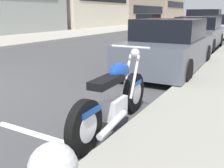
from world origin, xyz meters
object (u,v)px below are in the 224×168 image
parked_car_across_street (170,47)px  crossing_truck (203,18)px  parked_car_second_in_row (218,27)px  car_opposite_curb (148,23)px  parked_motorcycle (114,99)px  parked_car_near_corner (198,34)px

parked_car_across_street → crossing_truck: bearing=7.2°
parked_car_across_street → parked_car_second_in_row: parked_car_second_in_row is taller
parked_car_second_in_row → crossing_truck: (12.71, 3.35, 0.34)m
parked_car_across_street → parked_car_second_in_row: 11.68m
parked_car_second_in_row → car_opposite_curb: 8.61m
parked_car_second_in_row → car_opposite_curb: car_opposite_curb is taller
parked_motorcycle → car_opposite_curb: size_ratio=0.52×
parked_car_across_street → crossing_truck: (24.39, 3.71, 0.36)m
parked_car_across_street → parked_motorcycle: bearing=-174.5°
car_opposite_curb → parked_car_second_in_row: bearing=55.2°
parked_motorcycle → parked_car_second_in_row: parked_car_second_in_row is taller
parked_car_second_in_row → parked_motorcycle: bearing=-179.9°
parked_car_second_in_row → crossing_truck: crossing_truck is taller
car_opposite_curb → parked_car_near_corner: bearing=32.6°
crossing_truck → car_opposite_curb: crossing_truck is taller
parked_car_near_corner → crossing_truck: size_ratio=0.94×
parked_motorcycle → parked_car_second_in_row: (15.82, 0.87, 0.26)m
crossing_truck → parked_car_near_corner: bearing=101.1°
parked_motorcycle → parked_car_across_street: parked_car_across_street is taller
parked_car_across_street → crossing_truck: 24.67m
parked_car_near_corner → parked_car_across_street: bearing=-178.0°
parked_car_near_corner → parked_car_second_in_row: 6.41m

